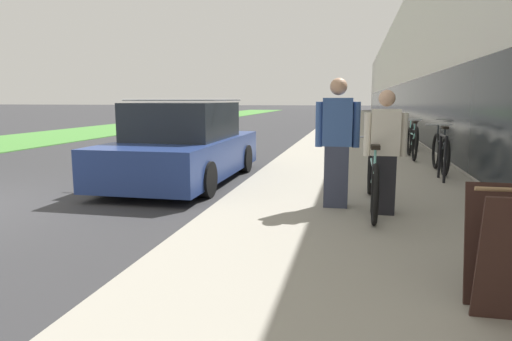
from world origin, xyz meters
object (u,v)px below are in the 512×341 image
object	(u,v)px
tandem_bicycle	(372,179)
parked_sedan_curbside	(184,146)
cruiser_bike_nearest	(440,153)
cruiser_bike_middle	(412,142)
person_bystander	(337,143)
cruiser_bike_farthest	(414,136)
bike_rack_hoop	(443,153)
person_rider	(385,153)

from	to	relation	value
tandem_bicycle	parked_sedan_curbside	size ratio (longest dim) A/B	0.57
cruiser_bike_nearest	cruiser_bike_middle	distance (m)	2.26
person_bystander	cruiser_bike_farthest	bearing A→B (deg)	76.18
tandem_bicycle	bike_rack_hoop	xyz separation A→B (m)	(1.33, 2.46, 0.12)
bike_rack_hoop	tandem_bicycle	bearing A→B (deg)	-118.41
tandem_bicycle	cruiser_bike_farthest	size ratio (longest dim) A/B	1.40
person_rider	cruiser_bike_farthest	bearing A→B (deg)	80.69
tandem_bicycle	parked_sedan_curbside	xyz separation A→B (m)	(-3.49, 1.95, 0.18)
tandem_bicycle	person_rider	xyz separation A→B (m)	(0.13, -0.32, 0.41)
tandem_bicycle	cruiser_bike_nearest	xyz separation A→B (m)	(1.47, 3.46, 0.01)
bike_rack_hoop	cruiser_bike_farthest	size ratio (longest dim) A/B	0.46
person_rider	parked_sedan_curbside	distance (m)	4.27
person_bystander	bike_rack_hoop	xyz separation A→B (m)	(1.82, 2.51, -0.38)
parked_sedan_curbside	cruiser_bike_middle	bearing A→B (deg)	38.88
tandem_bicycle	person_bystander	size ratio (longest dim) A/B	1.44
cruiser_bike_nearest	cruiser_bike_farthest	xyz separation A→B (m)	(0.02, 4.55, -0.03)
person_rider	cruiser_bike_nearest	bearing A→B (deg)	70.45
cruiser_bike_nearest	cruiser_bike_farthest	distance (m)	4.55
bike_rack_hoop	cruiser_bike_middle	size ratio (longest dim) A/B	0.45
person_bystander	cruiser_bike_nearest	distance (m)	4.05
cruiser_bike_nearest	tandem_bicycle	bearing A→B (deg)	-113.01
person_bystander	cruiser_bike_nearest	size ratio (longest dim) A/B	0.99
tandem_bicycle	person_bystander	world-z (taller)	person_bystander
person_rider	bike_rack_hoop	world-z (taller)	person_rider
person_rider	cruiser_bike_middle	distance (m)	6.13
person_rider	cruiser_bike_nearest	xyz separation A→B (m)	(1.34, 3.78, -0.40)
tandem_bicycle	parked_sedan_curbside	distance (m)	4.00
tandem_bicycle	person_rider	size ratio (longest dim) A/B	1.59
person_bystander	parked_sedan_curbside	distance (m)	3.62
cruiser_bike_nearest	person_rider	bearing A→B (deg)	-109.55
bike_rack_hoop	cruiser_bike_farthest	distance (m)	5.55
tandem_bicycle	person_rider	bearing A→B (deg)	-68.02
cruiser_bike_farthest	parked_sedan_curbside	xyz separation A→B (m)	(-4.98, -6.06, 0.20)
cruiser_bike_nearest	parked_sedan_curbside	xyz separation A→B (m)	(-4.96, -1.51, 0.17)
person_bystander	cruiser_bike_middle	xyz separation A→B (m)	(1.66, 5.75, -0.49)
person_bystander	cruiser_bike_middle	bearing A→B (deg)	73.92
person_rider	person_bystander	distance (m)	0.68
bike_rack_hoop	cruiser_bike_nearest	world-z (taller)	cruiser_bike_nearest
cruiser_bike_nearest	cruiser_bike_middle	world-z (taller)	cruiser_bike_nearest
person_rider	bike_rack_hoop	bearing A→B (deg)	66.58
person_rider	tandem_bicycle	bearing A→B (deg)	111.98
cruiser_bike_nearest	cruiser_bike_farthest	bearing A→B (deg)	89.70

